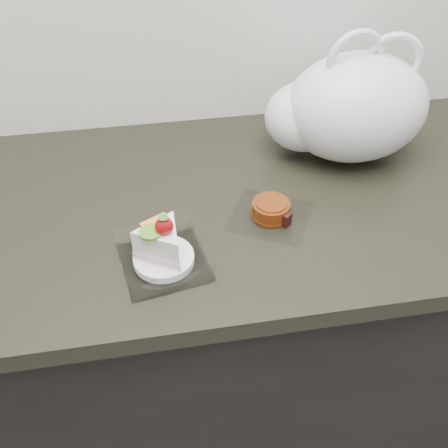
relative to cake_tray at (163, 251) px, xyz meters
The scene contains 4 objects.
counter 0.52m from the cake_tray, 62.05° to the left, with size 2.04×0.64×0.90m.
cake_tray is the anchor object (origin of this frame).
mooncake_wrap 0.23m from the cake_tray, 22.98° to the left, with size 0.19×0.19×0.03m.
plastic_bag 0.51m from the cake_tray, 33.98° to the left, with size 0.35×0.25×0.28m.
Camera 1 is at (-0.09, 0.91, 1.54)m, focal length 40.00 mm.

